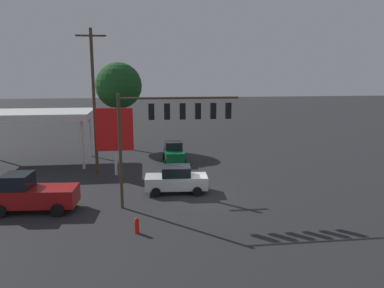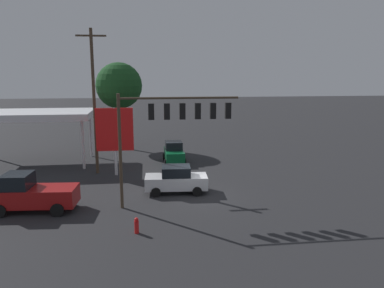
{
  "view_description": "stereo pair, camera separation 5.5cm",
  "coord_description": "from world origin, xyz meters",
  "px_view_note": "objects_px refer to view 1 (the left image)",
  "views": [
    {
      "loc": [
        3.44,
        24.91,
        8.53
      ],
      "look_at": [
        0.0,
        -2.0,
        3.25
      ],
      "focal_mm": 35.0,
      "sensor_mm": 36.0,
      "label": 1
    },
    {
      "loc": [
        3.38,
        24.92,
        8.53
      ],
      "look_at": [
        0.0,
        -2.0,
        3.25
      ],
      "focal_mm": 35.0,
      "sensor_mm": 36.0,
      "label": 2
    }
  ],
  "objects_px": {
    "traffic_signal_assembly": "(173,119)",
    "hatchback_crossing": "(174,152)",
    "utility_pole": "(94,99)",
    "price_sign": "(115,131)",
    "pickup_parked": "(31,194)",
    "street_tree": "(119,86)",
    "fire_hydrant": "(137,225)",
    "sedan_waiting": "(176,180)"
  },
  "relations": [
    {
      "from": "traffic_signal_assembly",
      "to": "hatchback_crossing",
      "type": "bearing_deg",
      "value": -94.69
    },
    {
      "from": "utility_pole",
      "to": "price_sign",
      "type": "xyz_separation_m",
      "value": [
        -1.63,
        0.76,
        -2.53
      ]
    },
    {
      "from": "pickup_parked",
      "to": "street_tree",
      "type": "distance_m",
      "value": 20.47
    },
    {
      "from": "price_sign",
      "to": "pickup_parked",
      "type": "relative_size",
      "value": 1.05
    },
    {
      "from": "price_sign",
      "to": "street_tree",
      "type": "height_order",
      "value": "street_tree"
    },
    {
      "from": "traffic_signal_assembly",
      "to": "pickup_parked",
      "type": "relative_size",
      "value": 1.4
    },
    {
      "from": "fire_hydrant",
      "to": "utility_pole",
      "type": "bearing_deg",
      "value": -74.32
    },
    {
      "from": "price_sign",
      "to": "utility_pole",
      "type": "bearing_deg",
      "value": -25.13
    },
    {
      "from": "utility_pole",
      "to": "traffic_signal_assembly",
      "type": "bearing_deg",
      "value": 123.83
    },
    {
      "from": "price_sign",
      "to": "fire_hydrant",
      "type": "relative_size",
      "value": 6.37
    },
    {
      "from": "fire_hydrant",
      "to": "street_tree",
      "type": "bearing_deg",
      "value": -84.59
    },
    {
      "from": "traffic_signal_assembly",
      "to": "street_tree",
      "type": "relative_size",
      "value": 0.79
    },
    {
      "from": "hatchback_crossing",
      "to": "price_sign",
      "type": "bearing_deg",
      "value": -54.16
    },
    {
      "from": "pickup_parked",
      "to": "fire_hydrant",
      "type": "distance_m",
      "value": 7.74
    },
    {
      "from": "utility_pole",
      "to": "hatchback_crossing",
      "type": "xyz_separation_m",
      "value": [
        -6.78,
        -3.07,
        -5.31
      ]
    },
    {
      "from": "traffic_signal_assembly",
      "to": "sedan_waiting",
      "type": "bearing_deg",
      "value": -98.96
    },
    {
      "from": "sedan_waiting",
      "to": "price_sign",
      "type": "bearing_deg",
      "value": -45.6
    },
    {
      "from": "fire_hydrant",
      "to": "traffic_signal_assembly",
      "type": "bearing_deg",
      "value": -119.71
    },
    {
      "from": "pickup_parked",
      "to": "fire_hydrant",
      "type": "height_order",
      "value": "pickup_parked"
    },
    {
      "from": "street_tree",
      "to": "fire_hydrant",
      "type": "height_order",
      "value": "street_tree"
    },
    {
      "from": "traffic_signal_assembly",
      "to": "pickup_parked",
      "type": "distance_m",
      "value": 9.87
    },
    {
      "from": "fire_hydrant",
      "to": "hatchback_crossing",
      "type": "bearing_deg",
      "value": -101.61
    },
    {
      "from": "pickup_parked",
      "to": "street_tree",
      "type": "height_order",
      "value": "street_tree"
    },
    {
      "from": "street_tree",
      "to": "fire_hydrant",
      "type": "bearing_deg",
      "value": 95.41
    },
    {
      "from": "price_sign",
      "to": "sedan_waiting",
      "type": "height_order",
      "value": "price_sign"
    },
    {
      "from": "traffic_signal_assembly",
      "to": "fire_hydrant",
      "type": "height_order",
      "value": "traffic_signal_assembly"
    },
    {
      "from": "pickup_parked",
      "to": "hatchback_crossing",
      "type": "bearing_deg",
      "value": -125.83
    },
    {
      "from": "price_sign",
      "to": "sedan_waiting",
      "type": "distance_m",
      "value": 7.53
    },
    {
      "from": "utility_pole",
      "to": "sedan_waiting",
      "type": "height_order",
      "value": "utility_pole"
    },
    {
      "from": "hatchback_crossing",
      "to": "pickup_parked",
      "type": "bearing_deg",
      "value": -40.85
    },
    {
      "from": "hatchback_crossing",
      "to": "fire_hydrant",
      "type": "distance_m",
      "value": 16.05
    },
    {
      "from": "sedan_waiting",
      "to": "pickup_parked",
      "type": "bearing_deg",
      "value": 18.46
    },
    {
      "from": "price_sign",
      "to": "fire_hydrant",
      "type": "height_order",
      "value": "price_sign"
    },
    {
      "from": "pickup_parked",
      "to": "street_tree",
      "type": "bearing_deg",
      "value": -98.52
    },
    {
      "from": "hatchback_crossing",
      "to": "sedan_waiting",
      "type": "bearing_deg",
      "value": -4.25
    },
    {
      "from": "hatchback_crossing",
      "to": "fire_hydrant",
      "type": "height_order",
      "value": "hatchback_crossing"
    },
    {
      "from": "utility_pole",
      "to": "fire_hydrant",
      "type": "distance_m",
      "value": 14.37
    },
    {
      "from": "traffic_signal_assembly",
      "to": "pickup_parked",
      "type": "height_order",
      "value": "traffic_signal_assembly"
    },
    {
      "from": "pickup_parked",
      "to": "fire_hydrant",
      "type": "xyz_separation_m",
      "value": [
        -6.52,
        4.11,
        -0.67
      ]
    },
    {
      "from": "traffic_signal_assembly",
      "to": "sedan_waiting",
      "type": "height_order",
      "value": "traffic_signal_assembly"
    },
    {
      "from": "sedan_waiting",
      "to": "fire_hydrant",
      "type": "xyz_separation_m",
      "value": [
        2.68,
        6.62,
        -0.51
      ]
    },
    {
      "from": "traffic_signal_assembly",
      "to": "fire_hydrant",
      "type": "bearing_deg",
      "value": 60.29
    }
  ]
}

